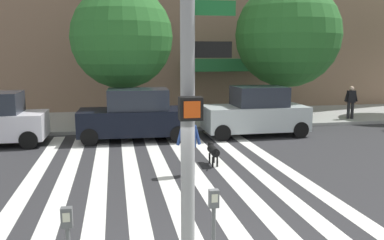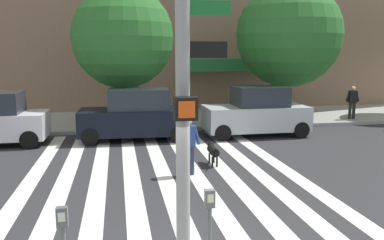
{
  "view_description": "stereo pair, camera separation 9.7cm",
  "coord_description": "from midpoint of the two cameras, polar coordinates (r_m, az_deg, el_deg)",
  "views": [
    {
      "loc": [
        -1.43,
        -5.71,
        3.4
      ],
      "look_at": [
        1.06,
        7.27,
        1.23
      ],
      "focal_mm": 37.92,
      "sensor_mm": 36.0,
      "label": 1
    },
    {
      "loc": [
        -1.33,
        -5.73,
        3.4
      ],
      "look_at": [
        1.06,
        7.27,
        1.23
      ],
      "focal_mm": 37.92,
      "sensor_mm": 36.0,
      "label": 2
    }
  ],
  "objects": [
    {
      "name": "street_tree_nearest",
      "position": [
        18.44,
        -9.98,
        11.34
      ],
      "size": [
        4.5,
        4.5,
        6.2
      ],
      "color": "#4C3823",
      "rests_on": "sidewalk_far"
    },
    {
      "name": "ground_plane",
      "position": [
        12.14,
        -3.93,
        -6.95
      ],
      "size": [
        160.0,
        160.0,
        0.0
      ],
      "primitive_type": "plane",
      "color": "#2B2B2D"
    },
    {
      "name": "pedestrian_dog_walker",
      "position": [
        11.36,
        -0.72,
        -3.25
      ],
      "size": [
        0.7,
        0.25,
        1.64
      ],
      "color": "#282D4C",
      "rests_on": "ground_plane"
    },
    {
      "name": "pedestrian_bystander",
      "position": [
        21.79,
        21.34,
        2.58
      ],
      "size": [
        0.71,
        0.28,
        1.64
      ],
      "color": "black",
      "rests_on": "sidewalk_far"
    },
    {
      "name": "parked_car_behind_first",
      "position": [
        16.18,
        -8.17,
        0.6
      ],
      "size": [
        4.35,
        2.05,
        2.03
      ],
      "color": "black",
      "rests_on": "ground_plane"
    },
    {
      "name": "parked_car_third_in_line",
      "position": [
        17.16,
        8.78,
        1.05
      ],
      "size": [
        4.27,
        2.03,
        2.05
      ],
      "color": "#B3BEBF",
      "rests_on": "ground_plane"
    },
    {
      "name": "traffic_light_pole",
      "position": [
        4.97,
        -1.02,
        10.7
      ],
      "size": [
        0.74,
        0.46,
        5.8
      ],
      "color": "gray",
      "rests_on": "sidewalk_near"
    },
    {
      "name": "parking_meter_curbside",
      "position": [
        5.96,
        2.57,
        -14.13
      ],
      "size": [
        0.14,
        0.11,
        1.36
      ],
      "color": "#515456",
      "rests_on": "sidewalk_near"
    },
    {
      "name": "street_tree_middle",
      "position": [
        20.53,
        13.18,
        11.56
      ],
      "size": [
        5.06,
        5.06,
        6.67
      ],
      "color": "#4C3823",
      "rests_on": "sidewalk_far"
    },
    {
      "name": "sidewalk_far",
      "position": [
        20.74,
        -6.91,
        0.05
      ],
      "size": [
        80.0,
        6.0,
        0.15
      ],
      "primitive_type": "cube",
      "color": "gray",
      "rests_on": "ground_plane"
    },
    {
      "name": "crosswalk_stripes",
      "position": [
        12.13,
        -4.46,
        -6.96
      ],
      "size": [
        7.65,
        11.1,
        0.01
      ],
      "color": "silver",
      "rests_on": "ground_plane"
    },
    {
      "name": "dog_on_leash",
      "position": [
        12.55,
        2.75,
        -4.3
      ],
      "size": [
        0.28,
        1.07,
        0.65
      ],
      "color": "black",
      "rests_on": "ground_plane"
    }
  ]
}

